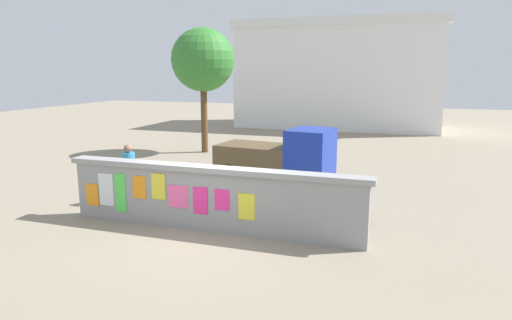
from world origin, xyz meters
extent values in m
plane|color=gray|center=(0.00, 8.00, 0.00)|extent=(60.00, 60.00, 0.00)
cube|color=gray|center=(0.00, 0.00, 0.68)|extent=(6.97, 0.30, 1.36)
cube|color=gray|center=(0.00, 0.00, 1.42)|extent=(7.17, 0.42, 0.12)
cube|color=orange|center=(-3.08, -0.16, 0.59)|extent=(0.37, 0.03, 0.54)
cube|color=silver|center=(-2.67, -0.16, 0.76)|extent=(0.40, 0.03, 0.79)
cube|color=#4CD84C|center=(-2.27, -0.16, 0.72)|extent=(0.30, 0.01, 0.93)
cube|color=orange|center=(-1.74, -0.16, 0.89)|extent=(0.34, 0.02, 0.54)
cube|color=yellow|center=(-1.23, -0.16, 0.95)|extent=(0.36, 0.02, 0.61)
cube|color=#F9599E|center=(-0.73, -0.16, 0.76)|extent=(0.49, 0.02, 0.52)
cube|color=#F42D8C|center=(-0.18, -0.16, 0.72)|extent=(0.36, 0.03, 0.62)
cube|color=#F42D8C|center=(0.34, -0.16, 0.78)|extent=(0.34, 0.01, 0.47)
cube|color=yellow|center=(0.92, -0.16, 0.68)|extent=(0.37, 0.03, 0.58)
cylinder|color=black|center=(1.55, 4.89, 0.35)|extent=(0.72, 0.29, 0.70)
cylinder|color=black|center=(1.39, 3.60, 0.35)|extent=(0.72, 0.29, 0.70)
cylinder|color=black|center=(-0.93, 5.21, 0.35)|extent=(0.72, 0.29, 0.70)
cylinder|color=black|center=(-1.09, 3.92, 0.35)|extent=(0.72, 0.29, 0.70)
cube|color=#1933A5|center=(1.37, 4.26, 1.10)|extent=(1.38, 1.64, 1.50)
cube|color=brown|center=(-0.42, 4.49, 0.80)|extent=(2.57, 1.79, 0.90)
cylinder|color=black|center=(1.60, 1.52, 0.30)|extent=(0.61, 0.24, 0.60)
cylinder|color=black|center=(2.86, 1.20, 0.30)|extent=(0.61, 0.26, 0.60)
cube|color=black|center=(2.23, 1.36, 0.58)|extent=(1.03, 0.48, 0.32)
cube|color=black|center=(2.42, 1.31, 0.76)|extent=(0.60, 0.35, 0.10)
cube|color=#262626|center=(1.70, 1.49, 0.85)|extent=(0.17, 0.55, 0.03)
cylinder|color=black|center=(-1.24, 1.52, 0.33)|extent=(0.65, 0.20, 0.66)
cylinder|color=black|center=(-0.22, 1.27, 0.33)|extent=(0.65, 0.20, 0.66)
cube|color=#1933A5|center=(-0.73, 1.39, 0.51)|extent=(0.93, 0.27, 0.06)
cylinder|color=#1933A5|center=(-0.58, 1.36, 0.73)|extent=(0.04, 0.04, 0.40)
cube|color=black|center=(-0.58, 1.36, 0.93)|extent=(0.21, 0.13, 0.05)
cube|color=black|center=(-1.19, 1.51, 0.88)|extent=(0.15, 0.44, 0.03)
cylinder|color=purple|center=(-3.08, 1.26, 0.40)|extent=(0.12, 0.12, 0.80)
cylinder|color=purple|center=(-2.90, 1.29, 0.40)|extent=(0.12, 0.12, 0.80)
cylinder|color=#338CBF|center=(-2.99, 1.27, 1.10)|extent=(0.39, 0.39, 0.60)
sphere|color=#8C664C|center=(-2.99, 1.27, 1.51)|extent=(0.22, 0.22, 0.22)
cylinder|color=brown|center=(-4.42, 9.11, 1.53)|extent=(0.28, 0.28, 3.07)
sphere|color=#31792C|center=(-4.42, 9.11, 4.02)|extent=(2.71, 2.71, 2.71)
cube|color=white|center=(-0.31, 20.50, 3.06)|extent=(12.32, 5.38, 6.11)
cube|color=silver|center=(-0.31, 20.50, 6.36)|extent=(12.62, 5.68, 0.50)
camera|label=1|loc=(4.12, -8.94, 3.56)|focal=31.76mm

